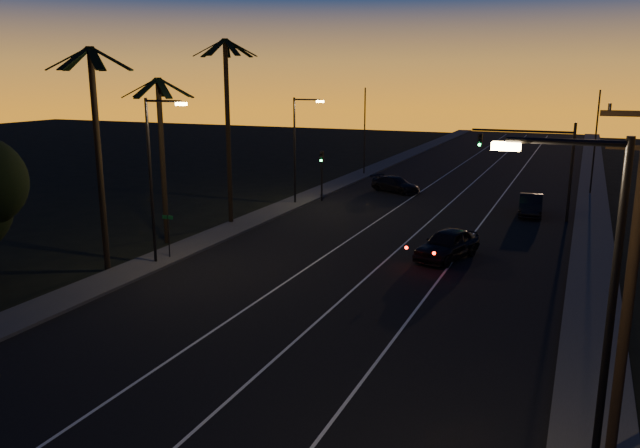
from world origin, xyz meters
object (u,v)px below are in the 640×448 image
at_px(lead_car, 447,244).
at_px(right_car, 531,205).
at_px(signal_mast, 537,153).
at_px(utility_pole, 632,271).
at_px(cross_car, 396,184).

height_order(lead_car, right_car, lead_car).
bearing_deg(signal_mast, right_car, 101.49).
distance_m(utility_pole, lead_car, 19.58).
relative_size(lead_car, cross_car, 1.14).
relative_size(utility_pole, lead_car, 1.72).
xyz_separation_m(signal_mast, right_car, (-0.24, 1.17, -4.01)).
bearing_deg(lead_car, utility_pole, -65.06).
bearing_deg(utility_pole, signal_mast, 98.47).
distance_m(utility_pole, cross_car, 40.35).
bearing_deg(signal_mast, utility_pole, -81.53).
height_order(utility_pole, signal_mast, utility_pole).
distance_m(lead_car, cross_car, 21.02).
distance_m(signal_mast, right_car, 4.18).
relative_size(signal_mast, cross_car, 1.39).
xyz_separation_m(utility_pole, signal_mast, (-4.46, 29.99, -0.53)).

